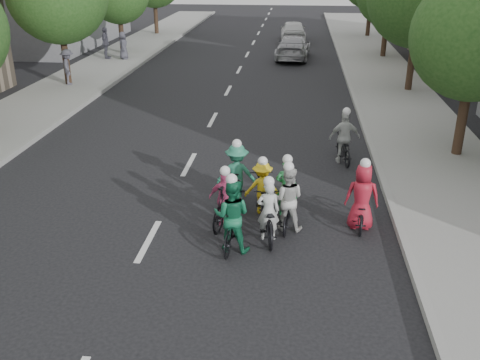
% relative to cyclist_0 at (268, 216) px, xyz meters
% --- Properties ---
extents(ground, '(120.00, 120.00, 0.00)m').
position_rel_cyclist_0_xyz_m(ground, '(-2.84, -0.52, -0.55)').
color(ground, black).
rests_on(ground, ground).
extents(sidewalk_left, '(4.00, 80.00, 0.15)m').
position_rel_cyclist_0_xyz_m(sidewalk_left, '(-10.84, 9.48, -0.48)').
color(sidewalk_left, gray).
rests_on(sidewalk_left, ground).
extents(curb_left, '(0.18, 80.00, 0.18)m').
position_rel_cyclist_0_xyz_m(curb_left, '(-8.89, 9.48, -0.46)').
color(curb_left, '#999993').
rests_on(curb_left, ground).
extents(sidewalk_right, '(4.00, 80.00, 0.15)m').
position_rel_cyclist_0_xyz_m(sidewalk_right, '(5.16, 9.48, -0.48)').
color(sidewalk_right, gray).
rests_on(sidewalk_right, ground).
extents(curb_right, '(0.18, 80.00, 0.18)m').
position_rel_cyclist_0_xyz_m(curb_right, '(3.21, 9.48, -0.46)').
color(curb_right, '#999993').
rests_on(curb_right, ground).
extents(tree_r_0, '(4.00, 4.00, 5.97)m').
position_rel_cyclist_0_xyz_m(tree_r_0, '(5.96, 6.08, 3.41)').
color(tree_r_0, black).
rests_on(tree_r_0, ground).
extents(cyclist_0, '(0.90, 1.97, 1.63)m').
position_rel_cyclist_0_xyz_m(cyclist_0, '(0.00, 0.00, 0.00)').
color(cyclist_0, black).
rests_on(cyclist_0, ground).
extents(cyclist_1, '(0.92, 1.71, 1.90)m').
position_rel_cyclist_0_xyz_m(cyclist_1, '(-0.80, -0.63, 0.17)').
color(cyclist_1, black).
rests_on(cyclist_1, ground).
extents(cyclist_2, '(0.99, 1.84, 1.58)m').
position_rel_cyclist_0_xyz_m(cyclist_2, '(-0.24, 1.37, 0.02)').
color(cyclist_2, black).
rests_on(cyclist_2, ground).
extents(cyclist_3, '(0.92, 1.97, 1.61)m').
position_rel_cyclist_0_xyz_m(cyclist_3, '(-1.10, 0.56, 0.07)').
color(cyclist_3, black).
rests_on(cyclist_3, ground).
extents(cyclist_4, '(0.87, 1.66, 1.86)m').
position_rel_cyclist_0_xyz_m(cyclist_4, '(2.26, 0.77, 0.10)').
color(cyclist_4, black).
rests_on(cyclist_4, ground).
extents(cyclist_5, '(0.60, 1.53, 1.69)m').
position_rel_cyclist_0_xyz_m(cyclist_5, '(0.39, 1.30, 0.03)').
color(cyclist_5, black).
rests_on(cyclist_5, ground).
extents(cyclist_6, '(0.85, 1.57, 1.80)m').
position_rel_cyclist_0_xyz_m(cyclist_6, '(0.44, 0.51, 0.10)').
color(cyclist_6, black).
rests_on(cyclist_6, ground).
extents(cyclist_7, '(1.13, 1.61, 1.85)m').
position_rel_cyclist_0_xyz_m(cyclist_7, '(-0.96, 1.84, 0.17)').
color(cyclist_7, black).
rests_on(cyclist_7, ground).
extents(cyclist_8, '(1.05, 1.81, 1.85)m').
position_rel_cyclist_0_xyz_m(cyclist_8, '(2.15, 5.29, 0.08)').
color(cyclist_8, black).
rests_on(cyclist_8, ground).
extents(follow_car_lead, '(2.33, 5.09, 1.44)m').
position_rel_cyclist_0_xyz_m(follow_car_lead, '(0.21, 23.24, 0.17)').
color(follow_car_lead, '#A3A3A7').
rests_on(follow_car_lead, ground).
extents(follow_car_trail, '(2.03, 4.63, 1.55)m').
position_rel_cyclist_0_xyz_m(follow_car_trail, '(0.09, 30.54, 0.22)').
color(follow_car_trail, white).
rests_on(follow_car_trail, ground).
extents(spectator_0, '(1.04, 1.30, 1.76)m').
position_rel_cyclist_0_xyz_m(spectator_0, '(-10.89, 14.31, 0.48)').
color(spectator_0, '#4E4C59').
rests_on(spectator_0, sidewalk_left).
extents(spectator_1, '(0.56, 1.16, 1.91)m').
position_rel_cyclist_0_xyz_m(spectator_1, '(-11.37, 21.28, 0.55)').
color(spectator_1, '#4E4E5B').
rests_on(spectator_1, sidewalk_left).
extents(spectator_2, '(0.66, 0.89, 1.66)m').
position_rel_cyclist_0_xyz_m(spectator_2, '(-10.26, 21.31, 0.43)').
color(spectator_2, '#464652').
rests_on(spectator_2, sidewalk_left).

